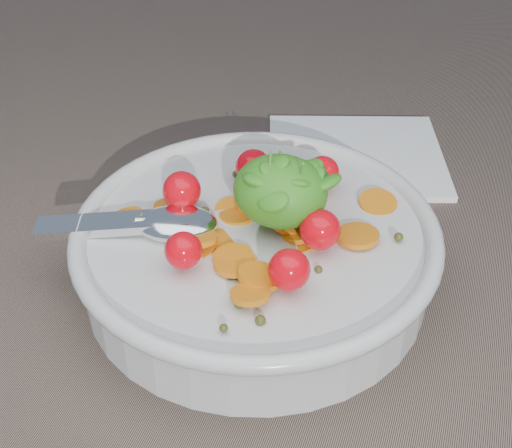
% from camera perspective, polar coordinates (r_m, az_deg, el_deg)
% --- Properties ---
extents(ground, '(6.00, 6.00, 0.00)m').
position_cam_1_polar(ground, '(0.49, -0.17, -6.74)').
color(ground, '#796456').
rests_on(ground, ground).
extents(bowl, '(0.27, 0.25, 0.11)m').
position_cam_1_polar(bowl, '(0.50, 0.02, -1.97)').
color(bowl, silver).
rests_on(bowl, ground).
extents(napkin, '(0.19, 0.18, 0.01)m').
position_cam_1_polar(napkin, '(0.65, 7.99, 5.43)').
color(napkin, white).
rests_on(napkin, ground).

